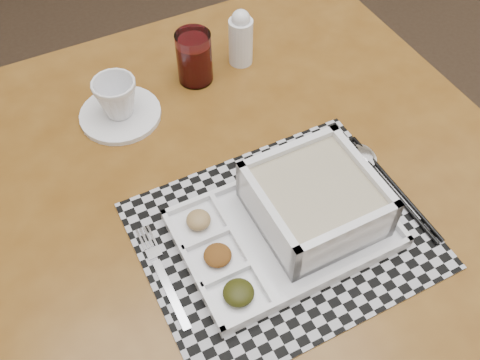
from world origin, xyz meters
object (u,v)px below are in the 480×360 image
object	(u,v)px
dining_table	(241,204)
cup	(116,98)
serving_tray	(304,210)
creamer_bottle	(241,38)
juice_glass	(194,59)

from	to	relation	value
dining_table	cup	world-z (taller)	cup
serving_tray	creamer_bottle	xyz separation A→B (m)	(0.06, 0.40, 0.02)
dining_table	serving_tray	bearing A→B (deg)	-66.06
dining_table	serving_tray	size ratio (longest dim) A/B	3.05
dining_table	cup	size ratio (longest dim) A/B	12.97
dining_table	juice_glass	distance (m)	0.29
serving_tray	juice_glass	bearing A→B (deg)	95.95
cup	juice_glass	size ratio (longest dim) A/B	0.76
serving_tray	cup	world-z (taller)	serving_tray
cup	juice_glass	xyz separation A→B (m)	(0.16, 0.05, 0.00)
dining_table	cup	bearing A→B (deg)	124.28
serving_tray	cup	bearing A→B (deg)	120.87
dining_table	creamer_bottle	size ratio (longest dim) A/B	8.62
juice_glass	creamer_bottle	size ratio (longest dim) A/B	0.87
cup	juice_glass	world-z (taller)	juice_glass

